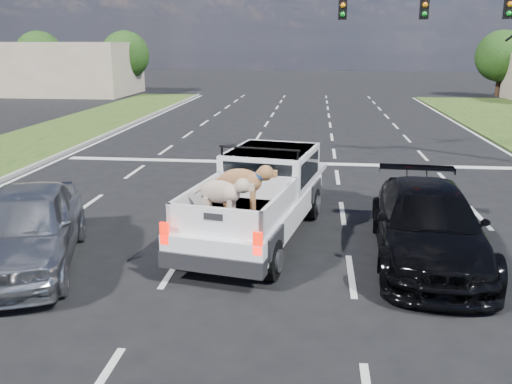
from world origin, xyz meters
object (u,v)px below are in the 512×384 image
(silver_sedan, at_px, (25,228))
(black_coupe, at_px, (428,225))
(pickup_truck, at_px, (258,196))
(traffic_signal, at_px, (500,31))

(silver_sedan, xyz_separation_m, black_coupe, (7.99, 1.23, -0.06))
(pickup_truck, height_order, black_coupe, pickup_truck)
(pickup_truck, xyz_separation_m, silver_sedan, (-4.39, -2.22, -0.17))
(traffic_signal, bearing_deg, black_coupe, -112.20)
(pickup_truck, bearing_deg, silver_sedan, -142.43)
(traffic_signal, distance_m, silver_sedan, 16.47)
(traffic_signal, distance_m, pickup_truck, 11.93)
(pickup_truck, xyz_separation_m, black_coupe, (3.60, -0.99, -0.23))
(black_coupe, bearing_deg, pickup_truck, 167.96)
(traffic_signal, relative_size, black_coupe, 1.75)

